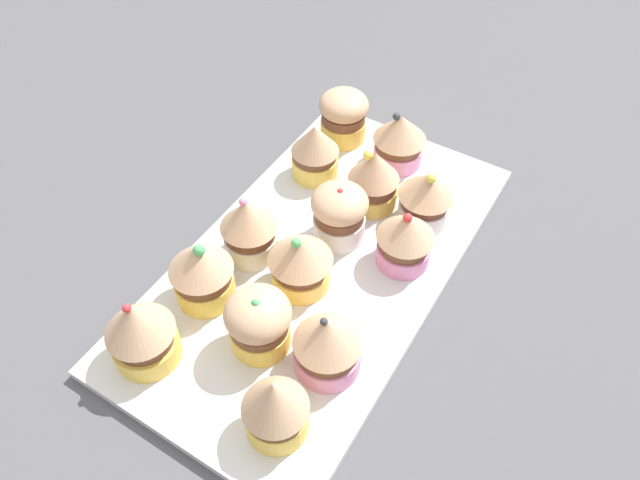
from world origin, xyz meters
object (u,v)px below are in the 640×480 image
cupcake_4 (259,321)px  cupcake_9 (140,331)px  baking_tray (320,262)px  cupcake_0 (275,406)px  cupcake_2 (405,239)px  cupcake_10 (202,272)px  cupcake_11 (249,228)px  cupcake_1 (327,344)px  cupcake_5 (304,262)px  cupcake_8 (398,138)px  cupcake_6 (343,214)px  cupcake_7 (374,178)px  cupcake_13 (343,115)px  cupcake_3 (426,197)px  cupcake_12 (315,151)px

cupcake_4 → cupcake_9: 10.40cm
baking_tray → cupcake_0: 19.28cm
baking_tray → cupcake_2: (4.34, -7.42, 4.05)cm
cupcake_10 → cupcake_11: (6.92, -0.57, 0.06)cm
cupcake_1 → cupcake_10: cupcake_10 is taller
cupcake_5 → cupcake_8: (21.48, 0.57, -0.14)cm
cupcake_1 → cupcake_6: cupcake_1 is taller
cupcake_7 → cupcake_13: bearing=46.3°
cupcake_0 → cupcake_7: 28.35cm
cupcake_9 → cupcake_5: bearing=-28.9°
cupcake_2 → cupcake_4: 17.24cm
cupcake_8 → cupcake_10: 28.60cm
cupcake_1 → cupcake_13: size_ratio=1.09×
cupcake_3 → cupcake_8: 9.91cm
cupcake_10 → cupcake_7: bearing=-21.3°
cupcake_3 → cupcake_8: cupcake_3 is taller
cupcake_6 → cupcake_12: size_ratio=0.99×
cupcake_0 → cupcake_3: 28.26cm
cupcake_2 → cupcake_6: (-0.48, 7.02, 0.07)cm
baking_tray → cupcake_9: bearing=157.3°
cupcake_2 → cupcake_8: (13.48, 7.60, 0.07)cm
cupcake_8 → cupcake_11: cupcake_11 is taller
cupcake_2 → cupcake_10: 20.41cm
cupcake_4 → cupcake_10: cupcake_10 is taller
baking_tray → cupcake_4: 12.21cm
cupcake_0 → cupcake_13: 38.71cm
cupcake_8 → cupcake_11: bearing=162.8°
cupcake_1 → cupcake_6: (14.09, 6.65, 0.01)cm
cupcake_3 → cupcake_2: bearing=-173.6°
cupcake_8 → cupcake_9: bearing=168.4°
cupcake_7 → cupcake_12: cupcake_7 is taller
cupcake_0 → baking_tray: bearing=20.5°
cupcake_2 → cupcake_5: size_ratio=0.96×
cupcake_3 → cupcake_13: size_ratio=1.08×
cupcake_6 → baking_tray: bearing=174.0°
cupcake_4 → cupcake_13: (29.81, 8.49, -0.06)cm
baking_tray → cupcake_6: cupcake_6 is taller
cupcake_3 → cupcake_4: bearing=164.6°
cupcake_1 → cupcake_5: same height
baking_tray → cupcake_9: 20.01cm
baking_tray → cupcake_10: bearing=144.0°
baking_tray → cupcake_5: bearing=-173.9°
cupcake_1 → cupcake_11: (7.24, 13.67, 0.35)cm
cupcake_4 → cupcake_11: (8.50, 7.19, 0.36)cm
cupcake_11 → cupcake_9: bearing=176.6°
cupcake_1 → cupcake_10: (0.32, 14.24, 0.29)cm
cupcake_9 → cupcake_10: bearing=-2.3°
cupcake_5 → cupcake_12: 16.37cm
cupcake_9 → cupcake_12: size_ratio=1.12×
cupcake_7 → cupcake_13: 11.83cm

